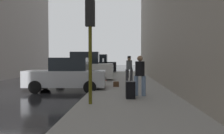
{
  "coord_description": "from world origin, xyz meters",
  "views": [
    {
      "loc": [
        5.62,
        -12.16,
        1.72
      ],
      "look_at": [
        4.87,
        5.85,
        1.14
      ],
      "focal_mm": 40.0,
      "sensor_mm": 36.0,
      "label": 1
    }
  ],
  "objects_px": {
    "fire_hydrant": "(103,80)",
    "pedestrian_with_beanie": "(129,67)",
    "parked_silver_sedan": "(67,75)",
    "parked_dark_green_sedan": "(92,68)",
    "parked_white_van": "(83,68)",
    "duffel_bag": "(116,84)",
    "parked_black_suv": "(97,65)",
    "pedestrian_in_jeans": "(140,73)",
    "traffic_light": "(90,29)",
    "rolling_suitcase": "(130,90)",
    "pedestrian_in_tan_coat": "(130,66)"
  },
  "relations": [
    {
      "from": "pedestrian_in_jeans",
      "to": "duffel_bag",
      "type": "bearing_deg",
      "value": 107.3
    },
    {
      "from": "pedestrian_in_tan_coat",
      "to": "duffel_bag",
      "type": "distance_m",
      "value": 6.86
    },
    {
      "from": "parked_silver_sedan",
      "to": "rolling_suitcase",
      "type": "bearing_deg",
      "value": -44.4
    },
    {
      "from": "rolling_suitcase",
      "to": "parked_silver_sedan",
      "type": "bearing_deg",
      "value": 135.6
    },
    {
      "from": "parked_white_van",
      "to": "parked_black_suv",
      "type": "xyz_separation_m",
      "value": [
        0.0,
        10.35,
        0.0
      ]
    },
    {
      "from": "pedestrian_in_jeans",
      "to": "duffel_bag",
      "type": "height_order",
      "value": "pedestrian_in_jeans"
    },
    {
      "from": "parked_black_suv",
      "to": "traffic_light",
      "type": "xyz_separation_m",
      "value": [
        1.85,
        -20.46,
        1.73
      ]
    },
    {
      "from": "parked_silver_sedan",
      "to": "parked_dark_green_sedan",
      "type": "height_order",
      "value": "same"
    },
    {
      "from": "pedestrian_in_jeans",
      "to": "duffel_bag",
      "type": "relative_size",
      "value": 3.89
    },
    {
      "from": "fire_hydrant",
      "to": "pedestrian_in_jeans",
      "type": "xyz_separation_m",
      "value": [
        1.92,
        -4.06,
        0.61
      ]
    },
    {
      "from": "fire_hydrant",
      "to": "pedestrian_with_beanie",
      "type": "distance_m",
      "value": 3.1
    },
    {
      "from": "parked_dark_green_sedan",
      "to": "rolling_suitcase",
      "type": "xyz_separation_m",
      "value": [
        3.29,
        -14.31,
        -0.36
      ]
    },
    {
      "from": "pedestrian_in_jeans",
      "to": "parked_dark_green_sedan",
      "type": "bearing_deg",
      "value": 105.29
    },
    {
      "from": "parked_black_suv",
      "to": "parked_dark_green_sedan",
      "type": "bearing_deg",
      "value": -90.0
    },
    {
      "from": "traffic_light",
      "to": "pedestrian_with_beanie",
      "type": "relative_size",
      "value": 2.03
    },
    {
      "from": "parked_black_suv",
      "to": "pedestrian_with_beanie",
      "type": "height_order",
      "value": "parked_black_suv"
    },
    {
      "from": "pedestrian_with_beanie",
      "to": "parked_white_van",
      "type": "bearing_deg",
      "value": 156.96
    },
    {
      "from": "parked_white_van",
      "to": "parked_black_suv",
      "type": "relative_size",
      "value": 1.01
    },
    {
      "from": "parked_silver_sedan",
      "to": "parked_dark_green_sedan",
      "type": "relative_size",
      "value": 1.01
    },
    {
      "from": "pedestrian_with_beanie",
      "to": "parked_black_suv",
      "type": "bearing_deg",
      "value": 106.24
    },
    {
      "from": "parked_black_suv",
      "to": "pedestrian_in_jeans",
      "type": "xyz_separation_m",
      "value": [
        3.72,
        -18.43,
        0.07
      ]
    },
    {
      "from": "parked_white_van",
      "to": "duffel_bag",
      "type": "distance_m",
      "value": 5.29
    },
    {
      "from": "parked_dark_green_sedan",
      "to": "rolling_suitcase",
      "type": "bearing_deg",
      "value": -77.07
    },
    {
      "from": "parked_dark_green_sedan",
      "to": "pedestrian_in_tan_coat",
      "type": "relative_size",
      "value": 2.48
    },
    {
      "from": "pedestrian_in_tan_coat",
      "to": "rolling_suitcase",
      "type": "height_order",
      "value": "pedestrian_in_tan_coat"
    },
    {
      "from": "parked_silver_sedan",
      "to": "duffel_bag",
      "type": "bearing_deg",
      "value": 21.58
    },
    {
      "from": "fire_hydrant",
      "to": "pedestrian_in_jeans",
      "type": "distance_m",
      "value": 4.53
    },
    {
      "from": "parked_white_van",
      "to": "duffel_bag",
      "type": "height_order",
      "value": "parked_white_van"
    },
    {
      "from": "traffic_light",
      "to": "pedestrian_in_jeans",
      "type": "bearing_deg",
      "value": 47.39
    },
    {
      "from": "parked_white_van",
      "to": "pedestrian_in_jeans",
      "type": "relative_size",
      "value": 2.73
    },
    {
      "from": "parked_silver_sedan",
      "to": "fire_hydrant",
      "type": "relative_size",
      "value": 6.05
    },
    {
      "from": "parked_silver_sedan",
      "to": "rolling_suitcase",
      "type": "distance_m",
      "value": 4.61
    },
    {
      "from": "parked_silver_sedan",
      "to": "pedestrian_in_tan_coat",
      "type": "height_order",
      "value": "pedestrian_in_tan_coat"
    },
    {
      "from": "traffic_light",
      "to": "pedestrian_in_tan_coat",
      "type": "height_order",
      "value": "traffic_light"
    },
    {
      "from": "parked_dark_green_sedan",
      "to": "duffel_bag",
      "type": "distance_m",
      "value": 10.41
    },
    {
      "from": "parked_white_van",
      "to": "pedestrian_in_jeans",
      "type": "xyz_separation_m",
      "value": [
        3.72,
        -8.08,
        0.07
      ]
    },
    {
      "from": "parked_white_van",
      "to": "traffic_light",
      "type": "height_order",
      "value": "traffic_light"
    },
    {
      "from": "traffic_light",
      "to": "pedestrian_in_tan_coat",
      "type": "bearing_deg",
      "value": 82.07
    },
    {
      "from": "traffic_light",
      "to": "rolling_suitcase",
      "type": "height_order",
      "value": "traffic_light"
    },
    {
      "from": "parked_white_van",
      "to": "fire_hydrant",
      "type": "bearing_deg",
      "value": -65.85
    },
    {
      "from": "parked_dark_green_sedan",
      "to": "traffic_light",
      "type": "height_order",
      "value": "traffic_light"
    },
    {
      "from": "pedestrian_in_tan_coat",
      "to": "rolling_suitcase",
      "type": "distance_m",
      "value": 11.02
    },
    {
      "from": "rolling_suitcase",
      "to": "duffel_bag",
      "type": "height_order",
      "value": "rolling_suitcase"
    },
    {
      "from": "parked_black_suv",
      "to": "parked_white_van",
      "type": "bearing_deg",
      "value": -90.0
    },
    {
      "from": "rolling_suitcase",
      "to": "duffel_bag",
      "type": "xyz_separation_m",
      "value": [
        -0.67,
        4.25,
        -0.2
      ]
    },
    {
      "from": "parked_white_van",
      "to": "rolling_suitcase",
      "type": "distance_m",
      "value": 9.41
    },
    {
      "from": "pedestrian_in_jeans",
      "to": "duffel_bag",
      "type": "distance_m",
      "value": 3.8
    },
    {
      "from": "parked_dark_green_sedan",
      "to": "pedestrian_with_beanie",
      "type": "height_order",
      "value": "pedestrian_with_beanie"
    },
    {
      "from": "pedestrian_with_beanie",
      "to": "duffel_bag",
      "type": "height_order",
      "value": "pedestrian_with_beanie"
    },
    {
      "from": "parked_dark_green_sedan",
      "to": "traffic_light",
      "type": "distance_m",
      "value": 15.85
    }
  ]
}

